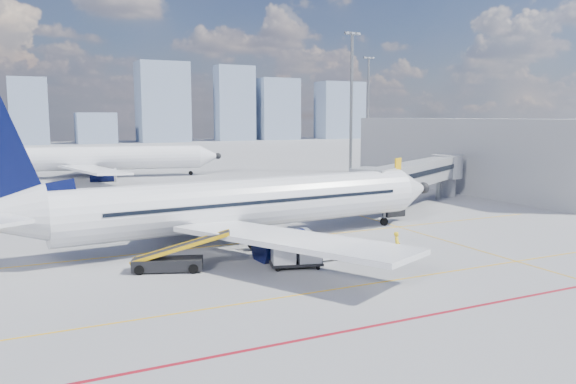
# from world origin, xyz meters

# --- Properties ---
(ground) EXTENTS (420.00, 420.00, 0.00)m
(ground) POSITION_xyz_m (0.00, 0.00, 0.00)
(ground) COLOR gray
(ground) RESTS_ON ground
(apron_markings) EXTENTS (90.00, 35.12, 0.01)m
(apron_markings) POSITION_xyz_m (-0.58, -3.91, 0.01)
(apron_markings) COLOR #DA9F0B
(apron_markings) RESTS_ON ground
(jet_bridge) EXTENTS (23.55, 15.78, 6.30)m
(jet_bridge) POSITION_xyz_m (23.51, 16.91, 3.74)
(jet_bridge) COLOR gray
(jet_bridge) RESTS_ON ground
(terminal_block) EXTENTS (10.00, 42.00, 10.00)m
(terminal_block) POSITION_xyz_m (39.95, 26.00, 5.00)
(terminal_block) COLOR gray
(terminal_block) RESTS_ON ground
(floodlight_mast_ne) EXTENTS (3.20, 0.61, 25.45)m
(floodlight_mast_ne) POSITION_xyz_m (38.00, 55.00, 13.59)
(floodlight_mast_ne) COLOR slate
(floodlight_mast_ne) RESTS_ON ground
(floodlight_mast_far) EXTENTS (3.20, 0.61, 25.45)m
(floodlight_mast_far) POSITION_xyz_m (65.00, 90.00, 13.59)
(floodlight_mast_far) COLOR slate
(floodlight_mast_far) RESTS_ON ground
(distant_skyline) EXTENTS (250.15, 14.17, 31.34)m
(distant_skyline) POSITION_xyz_m (18.22, 190.00, 12.26)
(distant_skyline) COLOR gray
(distant_skyline) RESTS_ON ground
(main_aircraft) EXTENTS (41.99, 36.56, 12.25)m
(main_aircraft) POSITION_xyz_m (-2.65, 8.00, 3.22)
(main_aircraft) COLOR silver
(main_aircraft) RESTS_ON ground
(second_aircraft) EXTENTS (41.30, 35.68, 12.14)m
(second_aircraft) POSITION_xyz_m (-6.22, 64.64, 3.22)
(second_aircraft) COLOR silver
(second_aircraft) RESTS_ON ground
(baggage_tug) EXTENTS (2.12, 1.34, 1.44)m
(baggage_tug) POSITION_xyz_m (1.54, 0.28, 0.69)
(baggage_tug) COLOR silver
(baggage_tug) RESTS_ON ground
(cargo_dolly) EXTENTS (3.87, 2.51, 1.96)m
(cargo_dolly) POSITION_xyz_m (-1.08, -0.67, 1.07)
(cargo_dolly) COLOR black
(cargo_dolly) RESTS_ON ground
(belt_loader) EXTENTS (6.66, 3.66, 2.71)m
(belt_loader) POSITION_xyz_m (-9.08, 2.29, 0.70)
(belt_loader) COLOR black
(belt_loader) RESTS_ON ground
(ramp_worker) EXTENTS (0.83, 0.88, 2.02)m
(ramp_worker) POSITION_xyz_m (6.65, -1.65, 1.01)
(ramp_worker) COLOR yellow
(ramp_worker) RESTS_ON ground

